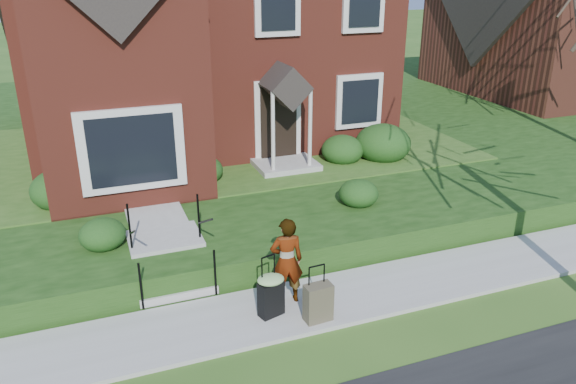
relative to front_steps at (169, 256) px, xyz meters
name	(u,v)px	position (x,y,z in m)	size (l,w,h in m)	color
ground	(328,302)	(2.50, -1.84, -0.47)	(120.00, 120.00, 0.00)	#2D5119
sidewalk	(328,300)	(2.50, -1.84, -0.43)	(60.00, 1.60, 0.08)	#9E9B93
terrace	(304,120)	(6.50, 9.06, -0.17)	(44.00, 20.00, 0.60)	#17360E
walkway	(146,191)	(0.00, 3.16, 0.16)	(1.20, 6.00, 0.06)	#9E9B93
front_steps	(169,256)	(0.00, 0.00, 0.00)	(1.40, 2.02, 1.50)	#9E9B93
foundation_shrubs	(276,161)	(3.22, 2.97, 0.57)	(9.82, 3.97, 1.08)	#103812
woman	(287,261)	(1.78, -1.64, 0.41)	(0.58, 0.38, 1.60)	#999999
suitcase_black	(271,293)	(1.37, -1.95, 0.04)	(0.55, 0.49, 1.12)	black
suitcase_olive	(318,302)	(2.06, -2.37, -0.06)	(0.48, 0.29, 1.01)	#4E4834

